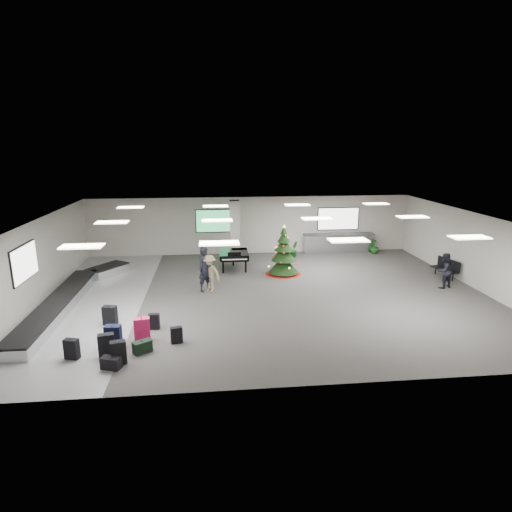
{
  "coord_description": "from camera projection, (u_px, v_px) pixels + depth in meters",
  "views": [
    {
      "loc": [
        -2.21,
        -16.6,
        6.03
      ],
      "look_at": [
        -0.36,
        1.0,
        1.39
      ],
      "focal_mm": 30.0,
      "sensor_mm": 36.0,
      "label": 1
    }
  ],
  "objects": [
    {
      "name": "potted_plant_right",
      "position": [
        375.0,
        246.0,
        24.23
      ],
      "size": [
        0.56,
        0.56,
        0.86
      ],
      "primitive_type": "imported",
      "rotation": [
        0.0,
        0.0,
        1.75
      ],
      "color": "#123912",
      "rests_on": "ground"
    },
    {
      "name": "traveler_b",
      "position": [
        210.0,
        273.0,
        17.95
      ],
      "size": [
        1.17,
        1.04,
        1.57
      ],
      "primitive_type": "imported",
      "rotation": [
        0.0,
        0.0,
        -0.57
      ],
      "color": "#9B835F",
      "rests_on": "ground"
    },
    {
      "name": "suitcase_8",
      "position": [
        110.0,
        315.0,
        14.65
      ],
      "size": [
        0.5,
        0.35,
        0.7
      ],
      "rotation": [
        0.0,
        0.0,
        -0.21
      ],
      "color": "black",
      "rests_on": "ground"
    },
    {
      "name": "suitcase_7",
      "position": [
        177.0,
        335.0,
        13.33
      ],
      "size": [
        0.39,
        0.26,
        0.54
      ],
      "rotation": [
        0.0,
        0.0,
        0.22
      ],
      "color": "black",
      "rests_on": "ground"
    },
    {
      "name": "baggage_carousel",
      "position": [
        70.0,
        297.0,
        16.79
      ],
      "size": [
        2.28,
        9.71,
        0.43
      ],
      "color": "silver",
      "rests_on": "ground"
    },
    {
      "name": "suitcase_5",
      "position": [
        72.0,
        349.0,
        12.33
      ],
      "size": [
        0.45,
        0.33,
        0.62
      ],
      "rotation": [
        0.0,
        0.0,
        -0.29
      ],
      "color": "black",
      "rests_on": "ground"
    },
    {
      "name": "christmas_tree",
      "position": [
        284.0,
        257.0,
        20.3
      ],
      "size": [
        1.7,
        1.7,
        2.43
      ],
      "color": "maroon",
      "rests_on": "ground"
    },
    {
      "name": "navy_suitcase",
      "position": [
        113.0,
        337.0,
        12.97
      ],
      "size": [
        0.5,
        0.32,
        0.75
      ],
      "rotation": [
        0.0,
        0.0,
        -0.1
      ],
      "color": "black",
      "rests_on": "ground"
    },
    {
      "name": "bench",
      "position": [
        447.0,
        267.0,
        19.84
      ],
      "size": [
        0.77,
        1.46,
        0.88
      ],
      "rotation": [
        0.0,
        0.0,
        0.22
      ],
      "color": "black",
      "rests_on": "ground"
    },
    {
      "name": "grand_piano",
      "position": [
        234.0,
        255.0,
        21.07
      ],
      "size": [
        1.42,
        1.81,
        1.03
      ],
      "rotation": [
        0.0,
        0.0,
        -0.0
      ],
      "color": "black",
      "rests_on": "ground"
    },
    {
      "name": "black_duffel",
      "position": [
        111.0,
        363.0,
        11.81
      ],
      "size": [
        0.59,
        0.44,
        0.36
      ],
      "rotation": [
        0.0,
        0.0,
        -0.31
      ],
      "color": "black",
      "rests_on": "ground"
    },
    {
      "name": "potted_plant_left",
      "position": [
        294.0,
        250.0,
        23.36
      ],
      "size": [
        0.58,
        0.62,
        0.89
      ],
      "primitive_type": "imported",
      "rotation": [
        0.0,
        0.0,
        1.09
      ],
      "color": "#123912",
      "rests_on": "ground"
    },
    {
      "name": "suitcase_3",
      "position": [
        154.0,
        321.0,
        14.33
      ],
      "size": [
        0.38,
        0.23,
        0.56
      ],
      "rotation": [
        0.0,
        0.0,
        -0.08
      ],
      "color": "black",
      "rests_on": "ground"
    },
    {
      "name": "suitcase_0",
      "position": [
        119.0,
        352.0,
        12.06
      ],
      "size": [
        0.48,
        0.33,
        0.69
      ],
      "rotation": [
        0.0,
        0.0,
        0.23
      ],
      "color": "black",
      "rests_on": "ground"
    },
    {
      "name": "green_duffel",
      "position": [
        142.0,
        347.0,
        12.73
      ],
      "size": [
        0.6,
        0.53,
        0.38
      ],
      "rotation": [
        0.0,
        0.0,
        0.59
      ],
      "color": "black",
      "rests_on": "ground"
    },
    {
      "name": "traveler_a",
      "position": [
        205.0,
        269.0,
        17.9
      ],
      "size": [
        0.84,
        0.79,
        1.92
      ],
      "primitive_type": "imported",
      "rotation": [
        0.0,
        0.0,
        0.65
      ],
      "color": "black",
      "rests_on": "ground"
    },
    {
      "name": "service_counter",
      "position": [
        339.0,
        243.0,
        24.48
      ],
      "size": [
        4.05,
        0.65,
        1.08
      ],
      "color": "silver",
      "rests_on": "ground"
    },
    {
      "name": "ground",
      "position": [
        267.0,
        294.0,
        17.72
      ],
      "size": [
        18.0,
        18.0,
        0.0
      ],
      "primitive_type": "plane",
      "color": "#3B3936",
      "rests_on": "ground"
    },
    {
      "name": "traveler_bench",
      "position": [
        444.0,
        271.0,
        18.33
      ],
      "size": [
        0.9,
        0.8,
        1.55
      ],
      "primitive_type": "imported",
      "rotation": [
        0.0,
        0.0,
        3.48
      ],
      "color": "black",
      "rests_on": "ground"
    },
    {
      "name": "suitcase_1",
      "position": [
        106.0,
        345.0,
        12.44
      ],
      "size": [
        0.49,
        0.32,
        0.73
      ],
      "rotation": [
        0.0,
        0.0,
        0.2
      ],
      "color": "black",
      "rests_on": "ground"
    },
    {
      "name": "pink_suitcase",
      "position": [
        142.0,
        329.0,
        13.44
      ],
      "size": [
        0.53,
        0.35,
        0.79
      ],
      "rotation": [
        0.0,
        0.0,
        0.15
      ],
      "color": "#E11D5C",
      "rests_on": "ground"
    },
    {
      "name": "room_envelope",
      "position": [
        256.0,
        236.0,
        17.74
      ],
      "size": [
        18.02,
        14.02,
        3.21
      ],
      "color": "#B0AAA1",
      "rests_on": "ground"
    }
  ]
}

